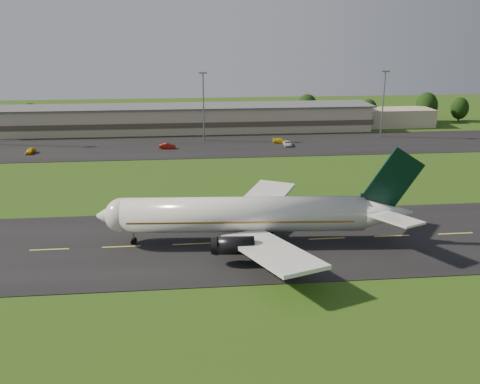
{
  "coord_description": "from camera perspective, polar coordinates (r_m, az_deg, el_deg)",
  "views": [
    {
      "loc": [
        -0.28,
        -79.02,
        33.36
      ],
      "look_at": [
        8.57,
        8.0,
        6.0
      ],
      "focal_mm": 40.0,
      "sensor_mm": 36.0,
      "label": 1
    }
  ],
  "objects": [
    {
      "name": "tree_line",
      "position": [
        189.81,
        4.47,
        8.75
      ],
      "size": [
        198.56,
        9.25,
        10.57
      ],
      "color": "black",
      "rests_on": "ground"
    },
    {
      "name": "airliner",
      "position": [
        84.54,
        0.94,
        -2.48
      ],
      "size": [
        51.29,
        42.07,
        15.57
      ],
      "rotation": [
        0.0,
        0.0,
        -0.07
      ],
      "color": "white",
      "rests_on": "ground"
    },
    {
      "name": "light_mast_east",
      "position": [
        171.31,
        15.07,
        9.87
      ],
      "size": [
        2.4,
        1.2,
        20.35
      ],
      "color": "gray",
      "rests_on": "ground"
    },
    {
      "name": "ground",
      "position": [
        85.78,
        -5.19,
        -5.59
      ],
      "size": [
        360.0,
        360.0,
        0.0
      ],
      "primitive_type": "plane",
      "color": "#2A4912",
      "rests_on": "ground"
    },
    {
      "name": "service_vehicle_d",
      "position": [
        158.52,
        4.39,
        5.47
      ],
      "size": [
        5.26,
        3.82,
        1.42
      ],
      "primitive_type": "imported",
      "rotation": [
        0.0,
        0.0,
        1.14
      ],
      "color": "gold",
      "rests_on": "apron"
    },
    {
      "name": "service_vehicle_c",
      "position": [
        155.08,
        5.09,
        5.17
      ],
      "size": [
        2.42,
        4.93,
        1.35
      ],
      "primitive_type": "imported",
      "rotation": [
        0.0,
        0.0,
        -0.04
      ],
      "color": "silver",
      "rests_on": "apron"
    },
    {
      "name": "service_vehicle_a",
      "position": [
        155.98,
        -21.46,
        4.12
      ],
      "size": [
        2.15,
        4.5,
        1.48
      ],
      "primitive_type": "imported",
      "rotation": [
        0.0,
        0.0,
        -0.09
      ],
      "color": "gold",
      "rests_on": "apron"
    },
    {
      "name": "light_mast_centre",
      "position": [
        160.44,
        -3.93,
        9.94
      ],
      "size": [
        2.4,
        1.2,
        20.35
      ],
      "color": "gray",
      "rests_on": "ground"
    },
    {
      "name": "service_vehicle_b",
      "position": [
        152.2,
        -7.75,
        4.87
      ],
      "size": [
        4.64,
        1.95,
        1.49
      ],
      "primitive_type": "imported",
      "rotation": [
        0.0,
        0.0,
        1.49
      ],
      "color": "#9A140A",
      "rests_on": "apron"
    },
    {
      "name": "apron",
      "position": [
        154.65,
        -5.59,
        4.85
      ],
      "size": [
        260.0,
        30.0,
        0.1
      ],
      "primitive_type": "cube",
      "color": "black",
      "rests_on": "ground"
    },
    {
      "name": "taxiway",
      "position": [
        85.76,
        -5.19,
        -5.56
      ],
      "size": [
        220.0,
        30.0,
        0.1
      ],
      "primitive_type": "cube",
      "color": "black",
      "rests_on": "ground"
    },
    {
      "name": "terminal",
      "position": [
        177.78,
        -3.61,
        7.83
      ],
      "size": [
        145.0,
        16.0,
        8.4
      ],
      "color": "#C4B495",
      "rests_on": "ground"
    }
  ]
}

